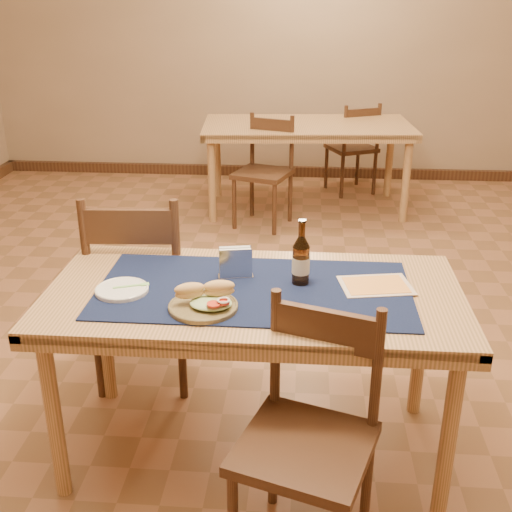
# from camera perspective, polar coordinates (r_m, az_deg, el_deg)

# --- Properties ---
(room) EXTENTS (6.04, 7.04, 2.84)m
(room) POSITION_cam_1_polar(r_m,az_deg,el_deg) (3.05, 1.08, 14.79)
(room) COLOR #8C5C3D
(room) RESTS_ON ground
(main_table) EXTENTS (1.60, 0.80, 0.75)m
(main_table) POSITION_cam_1_polar(r_m,az_deg,el_deg) (2.51, -0.18, -4.73)
(main_table) COLOR tan
(main_table) RESTS_ON ground
(placemat) EXTENTS (1.20, 0.60, 0.01)m
(placemat) POSITION_cam_1_polar(r_m,az_deg,el_deg) (2.47, -0.18, -2.98)
(placemat) COLOR #10183B
(placemat) RESTS_ON main_table
(baseboard) EXTENTS (6.00, 7.00, 0.10)m
(baseboard) POSITION_cam_1_polar(r_m,az_deg,el_deg) (3.50, 0.92, -7.63)
(baseboard) COLOR #422917
(baseboard) RESTS_ON ground
(back_table) EXTENTS (1.82, 1.01, 0.75)m
(back_table) POSITION_cam_1_polar(r_m,az_deg,el_deg) (5.58, 4.56, 10.82)
(back_table) COLOR tan
(back_table) RESTS_ON ground
(chair_main_far) EXTENTS (0.49, 0.49, 1.00)m
(chair_main_far) POSITION_cam_1_polar(r_m,az_deg,el_deg) (3.09, -10.12, -2.60)
(chair_main_far) COLOR #422917
(chair_main_far) RESTS_ON ground
(chair_main_near) EXTENTS (0.52, 0.52, 0.90)m
(chair_main_near) POSITION_cam_1_polar(r_m,az_deg,el_deg) (2.20, 4.73, -15.58)
(chair_main_near) COLOR #422917
(chair_main_near) RESTS_ON ground
(chair_back_near) EXTENTS (0.52, 0.52, 0.88)m
(chair_back_near) POSITION_cam_1_polar(r_m,az_deg,el_deg) (5.22, 0.78, 7.68)
(chair_back_near) COLOR #422917
(chair_back_near) RESTS_ON ground
(chair_back_far) EXTENTS (0.52, 0.52, 0.85)m
(chair_back_far) POSITION_cam_1_polar(r_m,az_deg,el_deg) (6.14, 8.66, 9.60)
(chair_back_far) COLOR #422917
(chair_back_far) RESTS_ON ground
(sandwich_plate) EXTENTS (0.25, 0.25, 0.10)m
(sandwich_plate) POSITION_cam_1_polar(r_m,az_deg,el_deg) (2.32, -4.53, -4.07)
(sandwich_plate) COLOR brown
(sandwich_plate) RESTS_ON placemat
(side_plate) EXTENTS (0.20, 0.20, 0.02)m
(side_plate) POSITION_cam_1_polar(r_m,az_deg,el_deg) (2.49, -11.84, -2.91)
(side_plate) COLOR white
(side_plate) RESTS_ON placemat
(fork) EXTENTS (0.13, 0.06, 0.00)m
(fork) POSITION_cam_1_polar(r_m,az_deg,el_deg) (2.50, -10.79, -2.59)
(fork) COLOR #8FDC78
(fork) RESTS_ON side_plate
(beer_bottle) EXTENTS (0.07, 0.07, 0.26)m
(beer_bottle) POSITION_cam_1_polar(r_m,az_deg,el_deg) (2.48, 4.01, -0.37)
(beer_bottle) COLOR #48270C
(beer_bottle) RESTS_ON placemat
(napkin_holder) EXTENTS (0.15, 0.07, 0.12)m
(napkin_holder) POSITION_cam_1_polar(r_m,az_deg,el_deg) (2.55, -1.83, -0.65)
(napkin_holder) COLOR silver
(napkin_holder) RESTS_ON placemat
(menu_card) EXTENTS (0.30, 0.24, 0.01)m
(menu_card) POSITION_cam_1_polar(r_m,az_deg,el_deg) (2.53, 10.60, -2.57)
(menu_card) COLOR beige
(menu_card) RESTS_ON placemat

